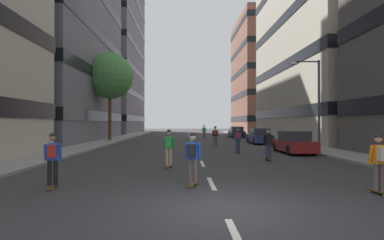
{
  "coord_description": "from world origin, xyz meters",
  "views": [
    {
      "loc": [
        -0.98,
        -7.5,
        2.11
      ],
      "look_at": [
        0.0,
        26.13,
        2.38
      ],
      "focal_mm": 28.44,
      "sensor_mm": 36.0,
      "label": 1
    }
  ],
  "objects_px": {
    "skater_6": "(215,135)",
    "parked_car_mid": "(293,143)",
    "streetlamp_right": "(314,95)",
    "skater_4": "(169,146)",
    "parked_car_near": "(237,132)",
    "skater_1": "(193,155)",
    "skater_5": "(204,131)",
    "street_tree_near": "(110,76)",
    "skater_2": "(379,160)",
    "skater_0": "(268,143)",
    "skater_7": "(52,157)",
    "skater_3": "(238,138)",
    "parked_car_far": "(259,137)"
  },
  "relations": [
    {
      "from": "street_tree_near",
      "to": "streetlamp_right",
      "type": "xyz_separation_m",
      "value": [
        17.72,
        -12.38,
        -3.16
      ]
    },
    {
      "from": "street_tree_near",
      "to": "skater_4",
      "type": "relative_size",
      "value": 5.49
    },
    {
      "from": "skater_6",
      "to": "skater_7",
      "type": "distance_m",
      "value": 18.54
    },
    {
      "from": "skater_2",
      "to": "skater_5",
      "type": "relative_size",
      "value": 1.0
    },
    {
      "from": "skater_4",
      "to": "skater_7",
      "type": "relative_size",
      "value": 1.0
    },
    {
      "from": "parked_car_near",
      "to": "parked_car_mid",
      "type": "distance_m",
      "value": 22.28
    },
    {
      "from": "parked_car_mid",
      "to": "skater_2",
      "type": "height_order",
      "value": "skater_2"
    },
    {
      "from": "parked_car_near",
      "to": "skater_0",
      "type": "relative_size",
      "value": 2.47
    },
    {
      "from": "skater_1",
      "to": "skater_5",
      "type": "xyz_separation_m",
      "value": [
        2.48,
        30.43,
        -0.03
      ]
    },
    {
      "from": "skater_4",
      "to": "street_tree_near",
      "type": "bearing_deg",
      "value": 110.71
    },
    {
      "from": "streetlamp_right",
      "to": "skater_4",
      "type": "height_order",
      "value": "streetlamp_right"
    },
    {
      "from": "skater_0",
      "to": "skater_6",
      "type": "relative_size",
      "value": 1.0
    },
    {
      "from": "street_tree_near",
      "to": "skater_2",
      "type": "height_order",
      "value": "street_tree_near"
    },
    {
      "from": "skater_0",
      "to": "skater_2",
      "type": "relative_size",
      "value": 1.0
    },
    {
      "from": "skater_1",
      "to": "skater_6",
      "type": "distance_m",
      "value": 17.11
    },
    {
      "from": "streetlamp_right",
      "to": "skater_7",
      "type": "xyz_separation_m",
      "value": [
        -13.71,
        -11.93,
        -3.12
      ]
    },
    {
      "from": "street_tree_near",
      "to": "skater_1",
      "type": "height_order",
      "value": "street_tree_near"
    },
    {
      "from": "skater_4",
      "to": "skater_7",
      "type": "xyz_separation_m",
      "value": [
        -3.53,
        -4.38,
        0.03
      ]
    },
    {
      "from": "streetlamp_right",
      "to": "skater_3",
      "type": "distance_m",
      "value": 6.54
    },
    {
      "from": "skater_0",
      "to": "skater_6",
      "type": "xyz_separation_m",
      "value": [
        -1.86,
        10.27,
        0.03
      ]
    },
    {
      "from": "streetlamp_right",
      "to": "skater_7",
      "type": "bearing_deg",
      "value": -138.98
    },
    {
      "from": "skater_3",
      "to": "skater_6",
      "type": "xyz_separation_m",
      "value": [
        -0.94,
        5.92,
        0.0
      ]
    },
    {
      "from": "parked_car_near",
      "to": "streetlamp_right",
      "type": "height_order",
      "value": "streetlamp_right"
    },
    {
      "from": "skater_1",
      "to": "skater_6",
      "type": "height_order",
      "value": "same"
    },
    {
      "from": "parked_car_far",
      "to": "skater_0",
      "type": "relative_size",
      "value": 2.47
    },
    {
      "from": "skater_5",
      "to": "skater_7",
      "type": "distance_m",
      "value": 31.44
    },
    {
      "from": "skater_3",
      "to": "skater_1",
      "type": "bearing_deg",
      "value": -107.64
    },
    {
      "from": "parked_car_near",
      "to": "skater_6",
      "type": "xyz_separation_m",
      "value": [
        -4.71,
        -15.93,
        0.32
      ]
    },
    {
      "from": "skater_6",
      "to": "parked_car_near",
      "type": "bearing_deg",
      "value": 73.52
    },
    {
      "from": "parked_car_far",
      "to": "skater_2",
      "type": "bearing_deg",
      "value": -94.94
    },
    {
      "from": "skater_0",
      "to": "skater_2",
      "type": "height_order",
      "value": "same"
    },
    {
      "from": "parked_car_near",
      "to": "street_tree_near",
      "type": "relative_size",
      "value": 0.45
    },
    {
      "from": "skater_0",
      "to": "skater_7",
      "type": "xyz_separation_m",
      "value": [
        -8.93,
        -6.87,
        0.03
      ]
    },
    {
      "from": "skater_0",
      "to": "parked_car_far",
      "type": "bearing_deg",
      "value": 77.84
    },
    {
      "from": "parked_car_near",
      "to": "streetlamp_right",
      "type": "distance_m",
      "value": 21.51
    },
    {
      "from": "street_tree_near",
      "to": "skater_4",
      "type": "distance_m",
      "value": 22.22
    },
    {
      "from": "skater_2",
      "to": "skater_5",
      "type": "distance_m",
      "value": 31.92
    },
    {
      "from": "skater_4",
      "to": "skater_5",
      "type": "distance_m",
      "value": 26.5
    },
    {
      "from": "streetlamp_right",
      "to": "skater_7",
      "type": "distance_m",
      "value": 18.44
    },
    {
      "from": "parked_car_near",
      "to": "skater_0",
      "type": "distance_m",
      "value": 26.35
    },
    {
      "from": "skater_1",
      "to": "skater_4",
      "type": "bearing_deg",
      "value": 103.33
    },
    {
      "from": "skater_6",
      "to": "parked_car_mid",
      "type": "bearing_deg",
      "value": -53.45
    },
    {
      "from": "streetlamp_right",
      "to": "skater_2",
      "type": "distance_m",
      "value": 13.94
    },
    {
      "from": "streetlamp_right",
      "to": "skater_4",
      "type": "xyz_separation_m",
      "value": [
        -10.18,
        -7.55,
        -3.15
      ]
    },
    {
      "from": "street_tree_near",
      "to": "skater_7",
      "type": "bearing_deg",
      "value": -80.65
    },
    {
      "from": "parked_car_near",
      "to": "skater_7",
      "type": "height_order",
      "value": "skater_7"
    },
    {
      "from": "skater_4",
      "to": "skater_6",
      "type": "relative_size",
      "value": 1.0
    },
    {
      "from": "skater_4",
      "to": "skater_1",
      "type": "bearing_deg",
      "value": -76.67
    },
    {
      "from": "parked_car_far",
      "to": "skater_5",
      "type": "bearing_deg",
      "value": 114.37
    },
    {
      "from": "skater_0",
      "to": "skater_4",
      "type": "distance_m",
      "value": 5.95
    }
  ]
}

